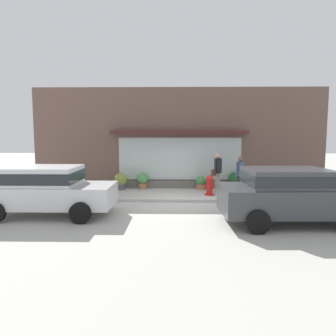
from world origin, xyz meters
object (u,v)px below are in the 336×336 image
object	(u,v)px
parked_car_dark_gray	(291,193)
potted_plant_window_center	(235,180)
potted_plant_window_right	(201,183)
fire_hydrant	(209,185)
potted_plant_low_front	(143,180)
potted_plant_corner_tall	(120,181)
pedestrian_with_handbag	(218,169)
pedestrian_passerby	(240,173)
parked_car_silver	(46,188)

from	to	relation	value
parked_car_dark_gray	potted_plant_window_center	xyz separation A→B (m)	(-0.50, 5.75, -0.48)
potted_plant_window_right	fire_hydrant	bearing A→B (deg)	-79.59
potted_plant_low_front	potted_plant_window_right	xyz separation A→B (m)	(2.76, -0.13, -0.09)
fire_hydrant	potted_plant_window_center	bearing A→B (deg)	47.66
potted_plant_window_center	potted_plant_window_right	distance (m)	1.63
potted_plant_window_center	potted_plant_corner_tall	size ratio (longest dim) A/B	1.05
pedestrian_with_handbag	potted_plant_corner_tall	size ratio (longest dim) A/B	2.29
potted_plant_window_right	potted_plant_corner_tall	bearing A→B (deg)	-178.26
pedestrian_with_handbag	potted_plant_low_front	world-z (taller)	pedestrian_with_handbag
pedestrian_passerby	parked_car_dark_gray	bearing A→B (deg)	-112.28
pedestrian_with_handbag	parked_car_silver	distance (m)	7.24
potted_plant_window_right	potted_plant_corner_tall	xyz separation A→B (m)	(-3.78, -0.12, 0.08)
parked_car_dark_gray	potted_plant_window_center	distance (m)	5.79
parked_car_silver	potted_plant_window_center	distance (m)	8.54
pedestrian_with_handbag	potted_plant_corner_tall	bearing A→B (deg)	-56.00
pedestrian_passerby	pedestrian_with_handbag	bearing A→B (deg)	121.94
parked_car_dark_gray	parked_car_silver	distance (m)	7.50
pedestrian_with_handbag	potted_plant_window_center	size ratio (longest dim) A/B	2.18
parked_car_dark_gray	fire_hydrant	bearing A→B (deg)	111.93
pedestrian_with_handbag	potted_plant_window_right	bearing A→B (deg)	-97.23
fire_hydrant	parked_car_silver	xyz separation A→B (m)	(-5.59, -3.45, 0.46)
potted_plant_low_front	potted_plant_corner_tall	world-z (taller)	potted_plant_corner_tall
fire_hydrant	parked_car_silver	world-z (taller)	parked_car_silver
potted_plant_low_front	parked_car_silver	bearing A→B (deg)	-117.29
parked_car_silver	potted_plant_window_center	bearing A→B (deg)	35.74
pedestrian_with_handbag	potted_plant_window_right	size ratio (longest dim) A/B	2.80
pedestrian_passerby	parked_car_silver	size ratio (longest dim) A/B	0.40
fire_hydrant	parked_car_dark_gray	size ratio (longest dim) A/B	0.21
potted_plant_window_center	potted_plant_window_right	xyz separation A→B (m)	(-1.62, -0.10, -0.12)
pedestrian_with_handbag	parked_car_dark_gray	world-z (taller)	pedestrian_with_handbag
pedestrian_passerby	potted_plant_window_center	world-z (taller)	pedestrian_passerby
potted_plant_window_center	parked_car_dark_gray	bearing A→B (deg)	-85.00
parked_car_dark_gray	potted_plant_low_front	distance (m)	7.59
potted_plant_window_right	pedestrian_with_handbag	bearing A→B (deg)	-50.00
fire_hydrant	potted_plant_window_center	distance (m)	2.03
pedestrian_passerby	potted_plant_window_right	distance (m)	2.13
fire_hydrant	potted_plant_corner_tall	xyz separation A→B (m)	(-4.04, 1.29, -0.03)
pedestrian_passerby	potted_plant_corner_tall	distance (m)	5.51
pedestrian_with_handbag	potted_plant_window_right	distance (m)	1.27
parked_car_dark_gray	potted_plant_window_right	distance (m)	6.07
parked_car_silver	potted_plant_window_center	world-z (taller)	parked_car_silver
pedestrian_with_handbag	parked_car_dark_gray	distance (m)	5.07
pedestrian_with_handbag	parked_car_dark_gray	size ratio (longest dim) A/B	0.42
fire_hydrant	pedestrian_with_handbag	distance (m)	0.94
parked_car_silver	potted_plant_corner_tall	world-z (taller)	parked_car_silver
parked_car_dark_gray	potted_plant_low_front	xyz separation A→B (m)	(-4.88, 5.78, -0.51)
fire_hydrant	pedestrian_with_handbag	bearing A→B (deg)	55.14
potted_plant_corner_tall	pedestrian_with_handbag	bearing A→B (deg)	-8.77
potted_plant_corner_tall	potted_plant_window_center	bearing A→B (deg)	2.25
parked_car_dark_gray	potted_plant_corner_tall	distance (m)	8.11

